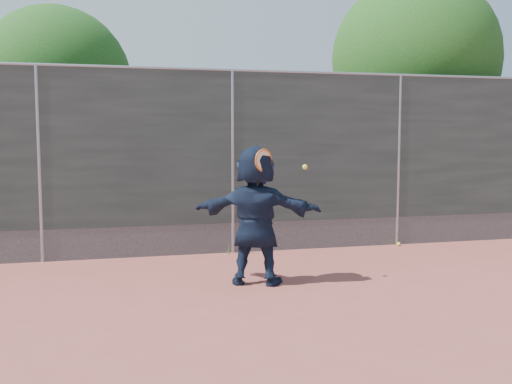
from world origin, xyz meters
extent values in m
plane|color=#9E4C42|center=(0.00, 0.00, 0.00)|extent=(80.00, 80.00, 0.00)
imported|color=#121D33|center=(-0.11, 1.43, 0.91)|extent=(1.76, 1.13, 1.81)
sphere|color=yellow|center=(2.96, 3.35, 0.03)|extent=(0.07, 0.07, 0.07)
cube|color=#38423D|center=(0.00, 3.50, 1.75)|extent=(20.00, 0.04, 2.50)
cube|color=slate|center=(0.00, 3.50, 0.25)|extent=(20.00, 0.03, 0.50)
cylinder|color=gray|center=(0.00, 3.50, 3.00)|extent=(20.00, 0.05, 0.05)
cylinder|color=gray|center=(-3.00, 3.50, 1.50)|extent=(0.06, 0.06, 3.00)
cylinder|color=gray|center=(0.00, 3.50, 1.50)|extent=(0.06, 0.06, 3.00)
cylinder|color=gray|center=(3.00, 3.50, 1.50)|extent=(0.06, 0.06, 3.00)
torus|color=#C15412|center=(-0.06, 1.23, 1.63)|extent=(0.27, 0.17, 0.29)
cylinder|color=beige|center=(-0.06, 1.23, 1.63)|extent=(0.22, 0.13, 0.25)
cylinder|color=black|center=(-0.11, 1.25, 1.43)|extent=(0.09, 0.13, 0.33)
sphere|color=yellow|center=(0.52, 1.33, 1.53)|extent=(0.07, 0.07, 0.07)
cylinder|color=#382314|center=(4.50, 5.70, 1.30)|extent=(0.28, 0.28, 2.60)
sphere|color=#23561C|center=(4.50, 5.70, 3.59)|extent=(3.60, 3.60, 3.60)
sphere|color=#23561C|center=(5.22, 5.90, 3.23)|extent=(2.52, 2.52, 2.52)
cylinder|color=#382314|center=(-3.00, 6.50, 1.10)|extent=(0.28, 0.28, 2.20)
sphere|color=#23561C|center=(-3.00, 6.50, 3.03)|extent=(3.00, 3.00, 3.00)
sphere|color=#23561C|center=(-2.40, 6.70, 2.73)|extent=(2.10, 2.10, 2.10)
cone|color=#387226|center=(0.25, 3.38, 0.13)|extent=(0.03, 0.03, 0.26)
cone|color=#387226|center=(0.55, 3.40, 0.15)|extent=(0.03, 0.03, 0.30)
cone|color=#387226|center=(-0.10, 3.36, 0.11)|extent=(0.03, 0.03, 0.22)
camera|label=1|loc=(-1.87, -5.70, 1.91)|focal=40.00mm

